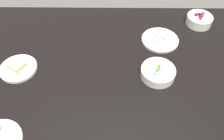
{
  "coord_description": "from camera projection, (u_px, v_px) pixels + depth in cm",
  "views": [
    {
      "loc": [
        -0.76,
        77.49,
        94.32
      ],
      "look_at": [
        0.0,
        0.0,
        6.0
      ],
      "focal_mm": 37.56,
      "sensor_mm": 36.0,
      "label": 1
    }
  ],
  "objects": [
    {
      "name": "dining_table",
      "position": [
        112.0,
        75.0,
        1.21
      ],
      "size": [
        159.45,
        114.65,
        4.0
      ],
      "primitive_type": "cube",
      "color": "black",
      "rests_on": "ground"
    },
    {
      "name": "plate_eggs",
      "position": [
        160.0,
        39.0,
        1.34
      ],
      "size": [
        21.06,
        21.06,
        4.58
      ],
      "color": "white",
      "rests_on": "dining_table"
    },
    {
      "name": "bowl_berries",
      "position": [
        199.0,
        20.0,
        1.43
      ],
      "size": [
        15.43,
        15.43,
        7.58
      ],
      "color": "white",
      "rests_on": "dining_table"
    },
    {
      "name": "plate_sandwich",
      "position": [
        18.0,
        68.0,
        1.19
      ],
      "size": [
        18.89,
        18.89,
        4.72
      ],
      "color": "white",
      "rests_on": "dining_table"
    },
    {
      "name": "bowl_peas",
      "position": [
        158.0,
        72.0,
        1.16
      ],
      "size": [
        17.19,
        17.19,
        6.15
      ],
      "color": "white",
      "rests_on": "dining_table"
    }
  ]
}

